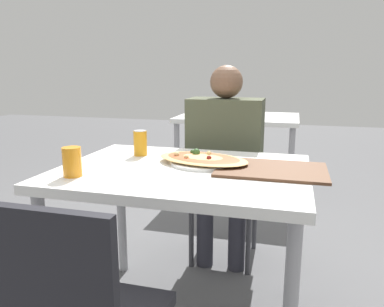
% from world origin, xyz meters
% --- Properties ---
extents(dining_table, '(1.07, 0.81, 0.75)m').
position_xyz_m(dining_table, '(0.00, 0.00, 0.67)').
color(dining_table, white).
rests_on(dining_table, ground_plane).
extents(chair_far_seated, '(0.40, 0.40, 0.87)m').
position_xyz_m(chair_far_seated, '(0.07, 0.73, 0.49)').
color(chair_far_seated, black).
rests_on(chair_far_seated, ground_plane).
extents(person_seated, '(0.43, 0.26, 1.19)m').
position_xyz_m(person_seated, '(0.07, 0.62, 0.70)').
color(person_seated, '#2D2D38').
rests_on(person_seated, ground_plane).
extents(pizza_main, '(0.48, 0.35, 0.06)m').
position_xyz_m(pizza_main, '(0.07, 0.09, 0.77)').
color(pizza_main, white).
rests_on(pizza_main, dining_table).
extents(soda_can, '(0.07, 0.07, 0.12)m').
position_xyz_m(soda_can, '(-0.27, 0.18, 0.81)').
color(soda_can, orange).
rests_on(soda_can, dining_table).
extents(drink_glass, '(0.07, 0.07, 0.12)m').
position_xyz_m(drink_glass, '(-0.39, -0.24, 0.81)').
color(drink_glass, orange).
rests_on(drink_glass, dining_table).
extents(serving_tray, '(0.45, 0.32, 0.01)m').
position_xyz_m(serving_tray, '(0.37, 0.05, 0.76)').
color(serving_tray, brown).
rests_on(serving_tray, dining_table).
extents(background_table, '(1.10, 0.80, 0.87)m').
position_xyz_m(background_table, '(-0.09, 1.99, 0.69)').
color(background_table, white).
rests_on(background_table, ground_plane).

